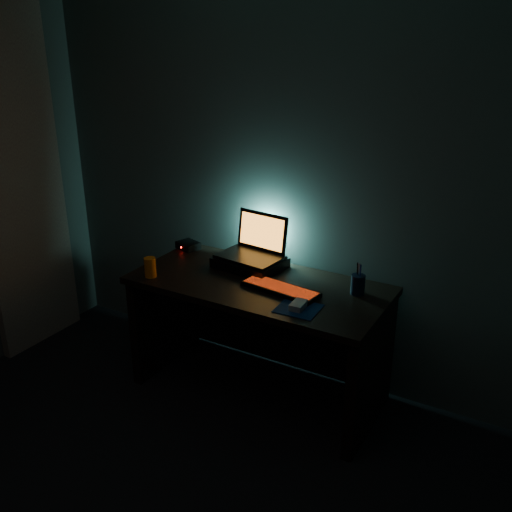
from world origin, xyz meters
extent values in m
cube|color=#4C5753|center=(0.00, 2.00, 1.25)|extent=(3.50, 0.00, 2.50)
cube|color=black|center=(0.00, 1.62, 0.73)|extent=(1.50, 0.70, 0.04)
cube|color=black|center=(-0.71, 1.62, 0.35)|extent=(0.06, 0.64, 0.71)
cube|color=black|center=(0.71, 1.62, 0.35)|extent=(0.06, 0.64, 0.71)
cube|color=black|center=(0.00, 1.95, 0.35)|extent=(1.38, 0.02, 0.65)
cube|color=#BCB697|center=(-1.71, 1.42, 1.15)|extent=(0.06, 0.65, 2.30)
cube|color=black|center=(-0.16, 1.79, 0.78)|extent=(0.43, 0.34, 0.06)
cube|color=black|center=(-0.16, 1.79, 0.82)|extent=(0.41, 0.30, 0.02)
cube|color=black|center=(-0.14, 1.92, 0.95)|extent=(0.36, 0.09, 0.24)
cube|color=orange|center=(-0.14, 1.91, 0.95)|extent=(0.32, 0.07, 0.20)
cube|color=black|center=(0.17, 1.58, 0.76)|extent=(0.47, 0.20, 0.03)
cube|color=red|center=(0.17, 1.58, 0.78)|extent=(0.45, 0.18, 0.00)
cube|color=navy|center=(0.35, 1.43, 0.75)|extent=(0.23, 0.21, 0.00)
cube|color=gray|center=(0.35, 1.43, 0.77)|extent=(0.07, 0.11, 0.03)
cylinder|color=black|center=(0.55, 1.76, 0.81)|extent=(0.10, 0.10, 0.11)
cylinder|color=orange|center=(-0.60, 1.37, 0.81)|extent=(0.08, 0.08, 0.12)
cube|color=black|center=(-0.68, 1.86, 0.77)|extent=(0.17, 0.15, 0.05)
sphere|color=#FF0C07|center=(-0.70, 1.81, 0.77)|extent=(0.01, 0.01, 0.01)
camera|label=1|loc=(1.49, -1.01, 2.11)|focal=40.00mm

